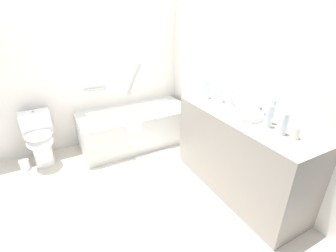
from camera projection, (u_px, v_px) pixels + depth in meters
name	position (u px, v px, depth m)	size (l,w,h in m)	color
ground_plane	(121.00, 196.00, 2.68)	(3.90, 3.90, 0.00)	beige
wall_back_tiled	(79.00, 63.00, 3.31)	(3.30, 0.10, 2.35)	white
wall_right_mirror	(239.00, 74.00, 2.81)	(0.10, 3.18, 2.35)	white
bathtub	(135.00, 126.00, 3.62)	(1.58, 0.73, 1.10)	silver
toilet	(40.00, 138.00, 3.11)	(0.36, 0.52, 0.68)	white
vanity_counter	(239.00, 155.00, 2.61)	(0.53, 1.56, 0.89)	gray
sink_basin	(245.00, 115.00, 2.38)	(0.32, 0.32, 0.05)	white
sink_faucet	(260.00, 110.00, 2.46)	(0.12, 0.15, 0.08)	#A3A3A8
water_bottle_0	(269.00, 116.00, 2.17)	(0.06, 0.06, 0.22)	silver
water_bottle_1	(207.00, 89.00, 2.86)	(0.07, 0.07, 0.23)	silver
water_bottle_2	(271.00, 111.00, 2.22)	(0.06, 0.06, 0.26)	silver
water_bottle_3	(284.00, 123.00, 2.04)	(0.07, 0.07, 0.21)	silver
water_bottle_4	(231.00, 97.00, 2.66)	(0.07, 0.07, 0.19)	silver
water_bottle_5	(221.00, 94.00, 2.75)	(0.07, 0.07, 0.19)	silver
drinking_glass_0	(296.00, 133.00, 2.00)	(0.07, 0.07, 0.10)	white
drinking_glass_1	(208.00, 92.00, 2.96)	(0.06, 0.06, 0.09)	white
soap_dish	(231.00, 108.00, 2.58)	(0.09, 0.06, 0.02)	white
bath_mat	(159.00, 159.00, 3.31)	(0.53, 0.37, 0.01)	white
toilet_paper_roll	(25.00, 165.00, 3.10)	(0.11, 0.11, 0.13)	white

